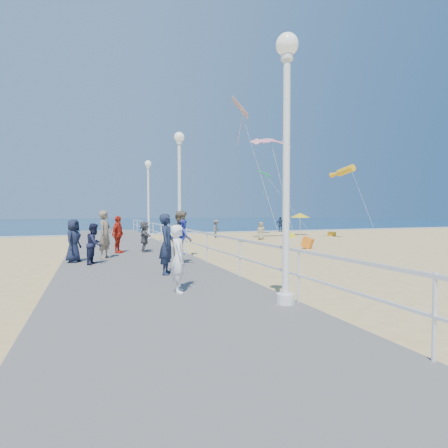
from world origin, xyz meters
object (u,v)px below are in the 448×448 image
object	(u,v)px
spectator_7	(94,244)
beach_chair_right	(332,234)
spectator_5	(145,236)
beach_umbrella	(300,215)
lamp_post_near	(286,140)
spectator_6	(105,235)
spectator_4	(73,241)
spectator_1	(182,238)
lamp_post_far	(148,191)
beach_chair_left	(290,235)
beach_walker_b	(280,224)
woman_holding_toddler	(179,259)
lamp_post_mid	(179,179)
spectator_3	(118,234)
beach_walker_c	(261,231)
toddler_held	(183,237)
beach_walker_a	(216,229)
spectator_0	(167,244)

from	to	relation	value
spectator_7	beach_chair_right	world-z (taller)	spectator_7
spectator_5	beach_umbrella	size ratio (longest dim) A/B	0.66
spectator_5	spectator_7	bearing A→B (deg)	147.30
lamp_post_near	beach_chair_right	size ratio (longest dim) A/B	9.67
spectator_5	spectator_6	xyz separation A→B (m)	(-1.77, -1.74, 0.24)
spectator_6	spectator_4	bearing A→B (deg)	150.90
spectator_1	lamp_post_near	bearing A→B (deg)	-156.95
lamp_post_far	beach_chair_left	distance (m)	13.08
lamp_post_far	spectator_5	size ratio (longest dim) A/B	3.76
spectator_1	spectator_6	distance (m)	3.54
spectator_6	beach_walker_b	xyz separation A→B (m)	(19.31, 19.89, -0.51)
woman_holding_toddler	lamp_post_near	bearing A→B (deg)	-125.79
lamp_post_mid	lamp_post_far	world-z (taller)	same
spectator_5	spectator_7	xyz separation A→B (m)	(-2.18, -3.18, 0.01)
spectator_3	spectator_5	bearing A→B (deg)	-59.61
spectator_6	beach_umbrella	distance (m)	22.80
spectator_1	beach_chair_right	bearing A→B (deg)	-34.22
spectator_1	beach_walker_c	size ratio (longest dim) A/B	1.31
woman_holding_toddler	beach_chair_left	size ratio (longest dim) A/B	2.80
woman_holding_toddler	spectator_6	world-z (taller)	spectator_6
toddler_held	beach_walker_b	bearing A→B (deg)	-25.44
lamp_post_mid	beach_chair_right	distance (m)	20.69
beach_walker_b	beach_walker_c	distance (m)	11.81
toddler_held	beach_chair_right	distance (m)	26.23
spectator_7	spectator_1	bearing A→B (deg)	-89.23
beach_chair_left	spectator_1	bearing A→B (deg)	-132.71
lamp_post_near	spectator_6	distance (m)	9.27
lamp_post_mid	spectator_3	world-z (taller)	lamp_post_mid
beach_walker_c	spectator_6	bearing A→B (deg)	-90.50
lamp_post_mid	spectator_7	bearing A→B (deg)	-150.25
beach_walker_a	spectator_7	bearing A→B (deg)	-174.26
lamp_post_near	beach_umbrella	xyz separation A→B (m)	(14.89, 22.38, -1.75)
lamp_post_far	spectator_0	bearing A→B (deg)	-96.40
lamp_post_near	beach_umbrella	bearing A→B (deg)	56.36
lamp_post_near	woman_holding_toddler	xyz separation A→B (m)	(-1.77, 1.73, -2.49)
spectator_3	beach_chair_right	distance (m)	22.04
lamp_post_far	beach_walker_a	xyz separation A→B (m)	(6.41, 4.29, -2.88)
toddler_held	beach_walker_c	xyz separation A→B (m)	(10.62, 17.06, -0.94)
beach_chair_left	beach_chair_right	size ratio (longest dim) A/B	1.00
spectator_6	spectator_7	distance (m)	1.52
spectator_0	beach_walker_b	size ratio (longest dim) A/B	1.07
lamp_post_near	spectator_3	distance (m)	10.72
beach_walker_b	spectator_3	bearing A→B (deg)	68.41
spectator_0	woman_holding_toddler	bearing A→B (deg)	-162.98
toddler_held	beach_walker_b	size ratio (longest dim) A/B	0.48
beach_umbrella	toddler_held	bearing A→B (deg)	-128.84
toddler_held	spectator_3	bearing A→B (deg)	14.90
spectator_3	spectator_7	bearing A→B (deg)	-168.86
lamp_post_mid	beach_chair_left	size ratio (longest dim) A/B	9.67
lamp_post_near	spectator_6	xyz separation A→B (m)	(-3.13, 8.42, -2.32)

